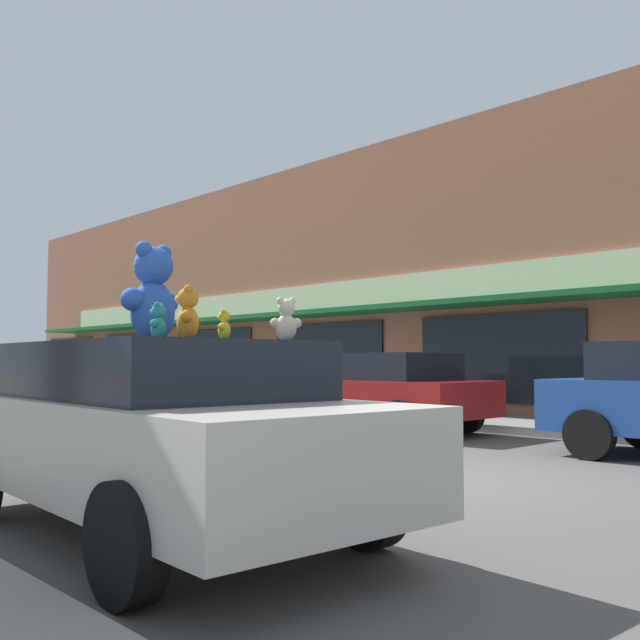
% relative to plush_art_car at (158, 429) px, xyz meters
% --- Properties ---
extents(ground_plane, '(260.00, 260.00, 0.00)m').
position_rel_plush_art_car_xyz_m(ground_plane, '(3.56, 0.30, -0.80)').
color(ground_plane, '#514F4C').
extents(storefront_row, '(13.29, 39.06, 7.19)m').
position_rel_plush_art_car_xyz_m(storefront_row, '(17.10, 9.62, 2.79)').
color(storefront_row, '#9E6047').
rests_on(storefront_row, ground_plane).
extents(plush_art_car, '(2.19, 4.50, 1.47)m').
position_rel_plush_art_car_xyz_m(plush_art_car, '(0.00, 0.00, 0.00)').
color(plush_art_car, beige).
rests_on(plush_art_car, ground_plane).
extents(teddy_bear_giant, '(0.61, 0.42, 0.81)m').
position_rel_plush_art_car_xyz_m(teddy_bear_giant, '(0.04, 0.18, 1.06)').
color(teddy_bear_giant, blue).
rests_on(teddy_bear_giant, plush_art_car).
extents(teddy_bear_teal, '(0.18, 0.17, 0.26)m').
position_rel_plush_art_car_xyz_m(teddy_bear_teal, '(-0.37, -0.60, 0.80)').
color(teddy_bear_teal, teal).
rests_on(teddy_bear_teal, plush_art_car).
extents(teddy_bear_orange, '(0.23, 0.28, 0.38)m').
position_rel_plush_art_car_xyz_m(teddy_bear_orange, '(-0.20, -0.70, 0.85)').
color(teddy_bear_orange, orange).
rests_on(teddy_bear_orange, plush_art_car).
extents(teddy_bear_yellow, '(0.15, 0.14, 0.21)m').
position_rel_plush_art_car_xyz_m(teddy_bear_yellow, '(-0.01, -0.86, 0.78)').
color(teddy_bear_yellow, yellow).
rests_on(teddy_bear_yellow, plush_art_car).
extents(teddy_bear_cream, '(0.24, 0.20, 0.33)m').
position_rel_plush_art_car_xyz_m(teddy_bear_cream, '(0.55, -0.87, 0.83)').
color(teddy_bear_cream, beige).
rests_on(teddy_bear_cream, plush_art_car).
extents(teddy_bear_red, '(0.26, 0.21, 0.35)m').
position_rel_plush_art_car_xyz_m(teddy_bear_red, '(0.36, 0.63, 0.84)').
color(teddy_bear_red, red).
rests_on(teddy_bear_red, plush_art_car).
extents(parked_car_far_center, '(2.07, 4.33, 1.48)m').
position_rel_plush_art_car_xyz_m(parked_car_far_center, '(7.24, 4.20, 0.01)').
color(parked_car_far_center, maroon).
rests_on(parked_car_far_center, ground_plane).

